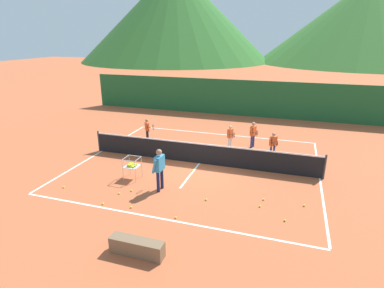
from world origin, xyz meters
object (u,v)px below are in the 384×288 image
student_0 (147,128)px  tennis_ball_9 (131,207)px  tennis_ball_2 (263,199)px  tennis_ball_10 (119,193)px  tennis_ball_7 (192,171)px  courtside_bench (137,247)px  tennis_ball_5 (206,200)px  student_2 (253,132)px  tennis_ball_11 (176,217)px  student_3 (273,143)px  student_1 (230,135)px  tennis_ball_4 (131,191)px  ball_cart (132,165)px  tennis_ball_1 (285,220)px  tennis_ball_6 (260,206)px  tennis_net (199,153)px  instructor (159,166)px  tennis_ball_0 (304,205)px  tennis_ball_3 (103,204)px  tennis_ball_8 (64,187)px

student_0 → tennis_ball_9: bearing=-68.9°
tennis_ball_2 → tennis_ball_10: bearing=-166.9°
tennis_ball_7 → courtside_bench: (0.25, -5.59, 0.20)m
tennis_ball_5 → tennis_ball_7: same height
student_2 → tennis_ball_11: (-1.43, -7.51, -0.79)m
student_3 → tennis_ball_10: bearing=-132.8°
tennis_ball_9 → student_1: bearing=73.8°
student_0 → tennis_ball_4: 6.01m
ball_cart → tennis_ball_9: size_ratio=13.22×
student_1 → tennis_ball_1: 6.86m
tennis_ball_9 → courtside_bench: courtside_bench is taller
tennis_ball_6 → tennis_ball_9: size_ratio=1.00×
student_1 → tennis_ball_2: bearing=-66.0°
tennis_ball_2 → tennis_ball_4: 4.87m
tennis_net → tennis_ball_6: (3.08, -3.06, -0.47)m
instructor → tennis_ball_11: (1.26, -1.66, -0.95)m
tennis_ball_0 → courtside_bench: courtside_bench is taller
tennis_net → instructor: 3.05m
tennis_ball_6 → tennis_ball_5: bearing=-176.0°
tennis_ball_11 → tennis_net: bearing=97.2°
tennis_ball_11 → courtside_bench: bearing=-100.6°
student_0 → tennis_ball_2: 8.34m
tennis_ball_3 → tennis_ball_7: bearing=60.0°
student_3 → tennis_net: bearing=-150.6°
tennis_ball_9 → tennis_ball_7: bearing=73.3°
student_3 → tennis_ball_11: size_ratio=18.41×
tennis_ball_2 → courtside_bench: 4.95m
tennis_net → student_0: student_0 is taller
ball_cart → tennis_ball_8: bearing=-143.3°
instructor → tennis_net: bearing=77.0°
instructor → tennis_ball_8: (-3.59, -1.01, -0.95)m
student_2 → tennis_ball_11: 7.69m
instructor → tennis_ball_8: instructor is taller
tennis_ball_9 → tennis_net: bearing=76.3°
tennis_ball_8 → tennis_ball_9: (3.18, -0.51, 0.00)m
student_1 → tennis_ball_2: (2.22, -4.98, -0.70)m
instructor → tennis_ball_6: size_ratio=24.14×
tennis_ball_3 → tennis_ball_6: 5.41m
tennis_net → tennis_ball_4: (-1.65, -3.39, -0.47)m
tennis_net → student_0: (-3.66, 2.23, 0.25)m
student_3 → tennis_ball_10: (-5.09, -5.49, -0.72)m
student_3 → tennis_ball_3: student_3 is taller
tennis_ball_5 → tennis_ball_10: 3.22m
tennis_ball_10 → tennis_ball_11: (2.55, -0.86, 0.00)m
tennis_ball_2 → tennis_ball_8: (-7.41, -1.40, 0.00)m
tennis_net → student_1: 2.62m
tennis_ball_0 → tennis_ball_6: (-1.44, -0.52, 0.00)m
tennis_ball_3 → instructor: bearing=48.5°
tennis_ball_7 → tennis_ball_9: size_ratio=1.00×
student_0 → student_2: student_2 is taller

